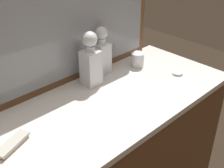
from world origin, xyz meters
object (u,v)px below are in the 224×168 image
(crystal_decanter_right, at_px, (91,64))
(crystal_tumbler_left, at_px, (137,60))
(porcelain_dish, at_px, (177,73))
(crystal_decanter_center, at_px, (102,55))
(silver_brush_left, at_px, (12,144))

(crystal_decanter_right, relative_size, crystal_tumbler_left, 3.51)
(crystal_tumbler_left, xyz_separation_m, porcelain_dish, (0.09, -0.23, -0.03))
(crystal_decanter_right, distance_m, porcelain_dish, 0.51)
(crystal_decanter_center, distance_m, porcelain_dish, 0.44)
(crystal_decanter_center, bearing_deg, porcelain_dish, -47.16)
(crystal_tumbler_left, height_order, silver_brush_left, crystal_tumbler_left)
(crystal_decanter_right, bearing_deg, crystal_decanter_center, 23.94)
(porcelain_dish, bearing_deg, crystal_decanter_center, 132.84)
(crystal_decanter_center, bearing_deg, crystal_decanter_right, -156.06)
(crystal_decanter_center, relative_size, crystal_tumbler_left, 3.26)
(crystal_decanter_center, xyz_separation_m, crystal_tumbler_left, (0.21, -0.09, -0.07))
(crystal_decanter_center, relative_size, silver_brush_left, 1.66)
(crystal_decanter_right, relative_size, silver_brush_left, 1.78)
(crystal_decanter_right, xyz_separation_m, crystal_tumbler_left, (0.34, -0.03, -0.08))
(silver_brush_left, bearing_deg, crystal_tumbler_left, 8.43)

